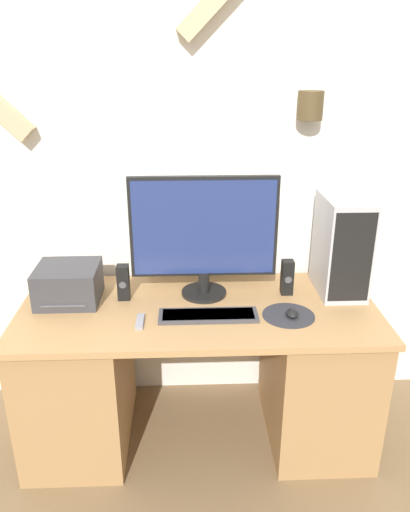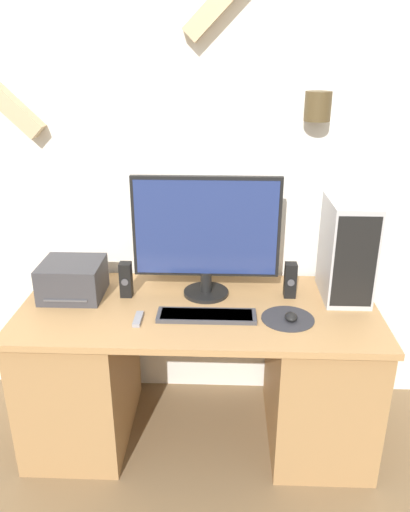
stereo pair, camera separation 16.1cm
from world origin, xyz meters
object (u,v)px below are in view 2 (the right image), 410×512
Objects in this scene: computer_tower at (347,250)px; speaker_left at (126,280)px; monitor at (206,232)px; printer at (73,279)px; keyboard at (206,315)px; speaker_right at (290,280)px; remote_control at (138,319)px; mouse at (291,317)px.

speaker_left is at bearing -177.44° from computer_tower.
monitor is 2.40× the size of printer.
speaker_right is at bearing 29.91° from keyboard.
computer_tower reaches higher than printer.
keyboard reaches higher than remote_control.
monitor is at bearing -179.16° from computer_tower.
printer is 2.36× the size of remote_control.
keyboard is at bearing 177.56° from mouse.
computer_tower is at bearing 0.84° from monitor.
remote_control is at bearing -172.50° from keyboard.
speaker_right reaches higher than remote_control.
printer is (-0.64, 0.19, 0.07)m from keyboard.
printer reaches higher than mouse.
speaker_left is 1.00× the size of speaker_right.
monitor is 0.45m from speaker_left.
monitor is 4.01× the size of speaker_right.
speaker_left is (-0.38, -0.04, -0.23)m from monitor.
remote_control is (0.35, -0.23, -0.08)m from printer.
printer is at bearing -178.28° from speaker_right.
speaker_left reaches higher than mouse.
speaker_right is 0.74m from remote_control.
computer_tower is 0.30m from speaker_right.
keyboard is at bearing -16.65° from printer.
remote_control is (-0.30, -0.04, -0.00)m from keyboard.
computer_tower reaches higher than mouse.
speaker_left reaches higher than remote_control.
monitor is 9.56× the size of mouse.
remote_control is at bearing -163.23° from computer_tower.
remote_control is (0.09, -0.24, -0.08)m from speaker_left.
monitor reaches higher than mouse.
keyboard is at bearing -87.43° from monitor.
computer_tower is 1.30m from printer.
keyboard is 0.44m from speaker_left.
monitor is 1.56× the size of keyboard.
keyboard is 0.68m from printer.
keyboard is 0.72m from computer_tower.
speaker_left is (-1.03, -0.05, -0.15)m from computer_tower.
printer is 1.67× the size of speaker_left.
mouse is 0.59× the size of remote_control.
speaker_left reaches higher than keyboard.
keyboard is (0.01, -0.23, -0.31)m from monitor.
monitor is at bearing 5.53° from speaker_left.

